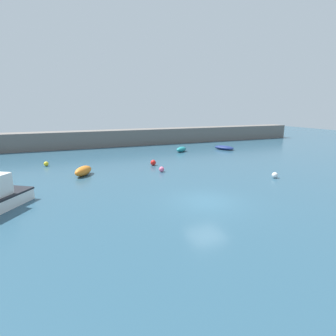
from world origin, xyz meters
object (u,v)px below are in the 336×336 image
at_px(mooring_buoy_pink, 162,169).
at_px(fishing_dinghy_green, 181,149).
at_px(mooring_buoy_white, 275,175).
at_px(mooring_buoy_yellow, 46,164).
at_px(dinghy_near_pier, 83,171).
at_px(rowboat_blue_near, 224,148).
at_px(mooring_buoy_red, 153,163).

bearing_deg(mooring_buoy_pink, fishing_dinghy_green, 55.95).
height_order(mooring_buoy_white, mooring_buoy_pink, same).
bearing_deg(mooring_buoy_pink, mooring_buoy_white, -34.54).
bearing_deg(mooring_buoy_yellow, mooring_buoy_white, -34.03).
distance_m(dinghy_near_pier, mooring_buoy_white, 17.14).
height_order(dinghy_near_pier, rowboat_blue_near, dinghy_near_pier).
xyz_separation_m(dinghy_near_pier, mooring_buoy_yellow, (-3.33, 5.56, -0.19)).
xyz_separation_m(fishing_dinghy_green, mooring_buoy_red, (-6.47, -6.83, -0.05)).
xyz_separation_m(mooring_buoy_yellow, mooring_buoy_white, (18.89, -12.75, 0.01)).
relative_size(fishing_dinghy_green, dinghy_near_pier, 0.92).
bearing_deg(dinghy_near_pier, mooring_buoy_red, 138.25).
xyz_separation_m(mooring_buoy_white, mooring_buoy_pink, (-8.46, 5.82, 0.00)).
relative_size(dinghy_near_pier, mooring_buoy_white, 4.83).
relative_size(fishing_dinghy_green, rowboat_blue_near, 0.66).
height_order(mooring_buoy_red, mooring_buoy_pink, mooring_buoy_red).
bearing_deg(rowboat_blue_near, mooring_buoy_yellow, -108.56).
xyz_separation_m(dinghy_near_pier, mooring_buoy_white, (15.56, -7.19, -0.18)).
distance_m(dinghy_near_pier, mooring_buoy_yellow, 6.48).
bearing_deg(dinghy_near_pier, rowboat_blue_near, 146.61).
relative_size(rowboat_blue_near, mooring_buoy_red, 5.77).
distance_m(mooring_buoy_red, mooring_buoy_white, 12.11).
bearing_deg(mooring_buoy_pink, rowboat_blue_near, 34.80).
height_order(fishing_dinghy_green, mooring_buoy_yellow, fishing_dinghy_green).
relative_size(mooring_buoy_red, mooring_buoy_yellow, 1.22).
relative_size(mooring_buoy_white, mooring_buoy_pink, 1.00).
xyz_separation_m(dinghy_near_pier, mooring_buoy_pink, (7.10, -1.37, -0.18)).
xyz_separation_m(fishing_dinghy_green, mooring_buoy_pink, (-6.65, -9.84, -0.09)).
bearing_deg(mooring_buoy_red, mooring_buoy_pink, -93.42).
distance_m(mooring_buoy_red, mooring_buoy_pink, 3.02).
relative_size(fishing_dinghy_green, mooring_buoy_red, 3.80).
bearing_deg(mooring_buoy_white, mooring_buoy_pink, 145.46).
height_order(fishing_dinghy_green, mooring_buoy_pink, fishing_dinghy_green).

